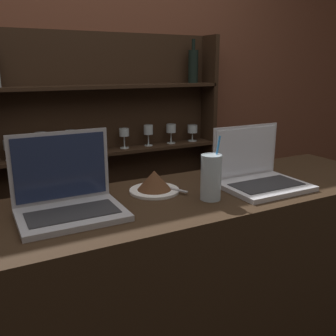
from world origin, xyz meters
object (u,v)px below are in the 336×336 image
object	(u,v)px
laptop_near	(68,196)
water_glass	(211,177)
cake_plate	(154,183)
laptop_far	(258,174)

from	to	relation	value
laptop_near	water_glass	distance (m)	0.48
cake_plate	water_glass	world-z (taller)	water_glass
laptop_far	water_glass	bearing A→B (deg)	-170.05
water_glass	cake_plate	bearing A→B (deg)	130.70
cake_plate	water_glass	bearing A→B (deg)	-49.30
cake_plate	water_glass	distance (m)	0.22
laptop_near	cake_plate	size ratio (longest dim) A/B	1.71
laptop_far	water_glass	distance (m)	0.25
laptop_far	water_glass	xyz separation A→B (m)	(-0.25, -0.04, 0.03)
laptop_far	cake_plate	xyz separation A→B (m)	(-0.39, 0.12, -0.01)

